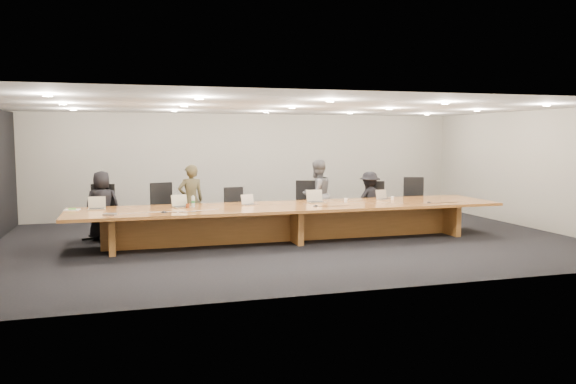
{
  "coord_description": "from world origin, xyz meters",
  "views": [
    {
      "loc": [
        -3.37,
        -11.14,
        2.16
      ],
      "look_at": [
        0.0,
        0.3,
        1.0
      ],
      "focal_mm": 35.0,
      "sensor_mm": 36.0,
      "label": 1
    }
  ],
  "objects_px": {
    "chair_far_left": "(100,212)",
    "laptop_d": "(317,196)",
    "chair_mid_left": "(237,210)",
    "mic_left": "(164,212)",
    "chair_left": "(165,209)",
    "paper_cup_far": "(392,198)",
    "mic_center": "(316,206)",
    "person_b": "(191,200)",
    "laptop_b": "(182,201)",
    "paper_cup_near": "(346,200)",
    "laptop_a": "(97,203)",
    "chair_mid_right": "(306,205)",
    "person_d": "(370,200)",
    "amber_mug": "(188,206)",
    "av_box": "(110,214)",
    "mic_right": "(429,202)",
    "conference_table": "(292,216)",
    "person_a": "(102,205)",
    "person_c": "(317,195)",
    "chair_far_right": "(415,201)",
    "chair_right": "(376,204)",
    "laptop_e": "(384,195)",
    "laptop_c": "(250,200)",
    "water_bottle": "(193,202)"
  },
  "relations": [
    {
      "from": "laptop_d",
      "to": "amber_mug",
      "type": "bearing_deg",
      "value": 179.54
    },
    {
      "from": "chair_far_left",
      "to": "chair_far_right",
      "type": "relative_size",
      "value": 1.0
    },
    {
      "from": "chair_far_left",
      "to": "mic_right",
      "type": "distance_m",
      "value": 7.05
    },
    {
      "from": "paper_cup_far",
      "to": "laptop_b",
      "type": "bearing_deg",
      "value": 179.75
    },
    {
      "from": "person_b",
      "to": "person_c",
      "type": "height_order",
      "value": "person_c"
    },
    {
      "from": "chair_left",
      "to": "chair_mid_left",
      "type": "distance_m",
      "value": 1.57
    },
    {
      "from": "paper_cup_far",
      "to": "mic_center",
      "type": "height_order",
      "value": "paper_cup_far"
    },
    {
      "from": "laptop_e",
      "to": "person_d",
      "type": "bearing_deg",
      "value": 76.74
    },
    {
      "from": "person_d",
      "to": "laptop_a",
      "type": "bearing_deg",
      "value": -0.42
    },
    {
      "from": "chair_mid_left",
      "to": "laptop_b",
      "type": "relative_size",
      "value": 3.19
    },
    {
      "from": "conference_table",
      "to": "laptop_c",
      "type": "height_order",
      "value": "laptop_c"
    },
    {
      "from": "chair_left",
      "to": "laptop_a",
      "type": "bearing_deg",
      "value": -163.19
    },
    {
      "from": "person_d",
      "to": "laptop_d",
      "type": "xyz_separation_m",
      "value": [
        -1.67,
        -0.89,
        0.22
      ]
    },
    {
      "from": "water_bottle",
      "to": "amber_mug",
      "type": "bearing_deg",
      "value": -137.69
    },
    {
      "from": "person_a",
      "to": "amber_mug",
      "type": "relative_size",
      "value": 16.6
    },
    {
      "from": "laptop_d",
      "to": "mic_left",
      "type": "relative_size",
      "value": 2.81
    },
    {
      "from": "conference_table",
      "to": "water_bottle",
      "type": "xyz_separation_m",
      "value": [
        -2.02,
        0.27,
        0.34
      ]
    },
    {
      "from": "paper_cup_near",
      "to": "laptop_a",
      "type": "bearing_deg",
      "value": 177.06
    },
    {
      "from": "av_box",
      "to": "laptop_b",
      "type": "bearing_deg",
      "value": 50.62
    },
    {
      "from": "av_box",
      "to": "mic_center",
      "type": "xyz_separation_m",
      "value": [
        4.03,
        0.18,
        -0.0
      ]
    },
    {
      "from": "chair_far_left",
      "to": "laptop_d",
      "type": "xyz_separation_m",
      "value": [
        4.51,
        -0.99,
        0.3
      ]
    },
    {
      "from": "mic_center",
      "to": "mic_right",
      "type": "xyz_separation_m",
      "value": [
        2.56,
        -0.11,
        -0.0
      ]
    },
    {
      "from": "chair_left",
      "to": "laptop_c",
      "type": "distance_m",
      "value": 1.99
    },
    {
      "from": "person_c",
      "to": "paper_cup_far",
      "type": "height_order",
      "value": "person_c"
    },
    {
      "from": "person_b",
      "to": "person_a",
      "type": "bearing_deg",
      "value": -9.18
    },
    {
      "from": "paper_cup_far",
      "to": "mic_center",
      "type": "bearing_deg",
      "value": -163.45
    },
    {
      "from": "conference_table",
      "to": "mic_left",
      "type": "xyz_separation_m",
      "value": [
        -2.65,
        -0.44,
        0.25
      ]
    },
    {
      "from": "amber_mug",
      "to": "paper_cup_near",
      "type": "distance_m",
      "value": 3.42
    },
    {
      "from": "paper_cup_near",
      "to": "chair_far_right",
      "type": "bearing_deg",
      "value": 25.62
    },
    {
      "from": "laptop_e",
      "to": "mic_center",
      "type": "xyz_separation_m",
      "value": [
        -1.91,
        -0.75,
        -0.1
      ]
    },
    {
      "from": "person_a",
      "to": "laptop_a",
      "type": "bearing_deg",
      "value": 89.14
    },
    {
      "from": "laptop_b",
      "to": "paper_cup_near",
      "type": "xyz_separation_m",
      "value": [
        3.53,
        -0.14,
        -0.09
      ]
    },
    {
      "from": "person_a",
      "to": "laptop_a",
      "type": "height_order",
      "value": "person_a"
    },
    {
      "from": "mic_right",
      "to": "paper_cup_near",
      "type": "bearing_deg",
      "value": 160.36
    },
    {
      "from": "person_c",
      "to": "laptop_b",
      "type": "distance_m",
      "value": 3.4
    },
    {
      "from": "chair_right",
      "to": "mic_center",
      "type": "distance_m",
      "value": 2.59
    },
    {
      "from": "person_b",
      "to": "paper_cup_far",
      "type": "relative_size",
      "value": 18.72
    },
    {
      "from": "chair_mid_right",
      "to": "mic_left",
      "type": "relative_size",
      "value": 9.03
    },
    {
      "from": "chair_mid_right",
      "to": "mic_right",
      "type": "bearing_deg",
      "value": -16.89
    },
    {
      "from": "chair_mid_left",
      "to": "mic_left",
      "type": "relative_size",
      "value": 8.17
    },
    {
      "from": "laptop_d",
      "to": "paper_cup_far",
      "type": "bearing_deg",
      "value": -3.29
    },
    {
      "from": "person_b",
      "to": "mic_left",
      "type": "relative_size",
      "value": 12.1
    },
    {
      "from": "water_bottle",
      "to": "paper_cup_far",
      "type": "distance_m",
      "value": 4.48
    },
    {
      "from": "person_d",
      "to": "amber_mug",
      "type": "relative_size",
      "value": 15.23
    },
    {
      "from": "person_a",
      "to": "chair_mid_right",
      "type": "bearing_deg",
      "value": -176.05
    },
    {
      "from": "person_a",
      "to": "person_d",
      "type": "xyz_separation_m",
      "value": [
        6.12,
        -0.09,
        -0.06
      ]
    },
    {
      "from": "chair_mid_left",
      "to": "person_d",
      "type": "bearing_deg",
      "value": -7.73
    },
    {
      "from": "mic_right",
      "to": "av_box",
      "type": "bearing_deg",
      "value": -179.41
    },
    {
      "from": "person_b",
      "to": "laptop_b",
      "type": "bearing_deg",
      "value": 63.55
    },
    {
      "from": "chair_far_left",
      "to": "water_bottle",
      "type": "bearing_deg",
      "value": -12.47
    }
  ]
}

